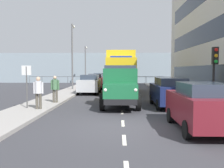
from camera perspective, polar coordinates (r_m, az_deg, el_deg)
The scene contains 19 objects.
ground_plane at distance 18.54m, azimuth 2.16°, elevation -3.27°, with size 80.00×80.00×0.00m, color #38383D.
sidewalk_left at distance 19.21m, azimuth 16.93°, elevation -2.96°, with size 2.26×35.92×0.15m, color #9E9993.
sidewalk_right at distance 19.12m, azimuth -12.68°, elevation -2.92°, with size 2.26×35.92×0.15m, color #9E9993.
road_centreline_markings at distance 17.48m, azimuth 2.20°, elevation -3.67°, with size 0.12×30.94×0.01m.
sea_horizon at distance 39.37m, azimuth 1.88°, elevation 3.94°, with size 80.00×0.80×5.00m, color #84939E.
seawall_railing at distance 35.79m, azimuth 1.91°, elevation 1.45°, with size 28.08×0.08×1.20m.
truck_vintage_green at distance 13.73m, azimuth 2.00°, elevation -0.70°, with size 2.17×5.64×2.43m.
lorry_cargo_yellow at distance 21.87m, azimuth 2.13°, elevation 3.21°, with size 2.58×8.20×3.87m.
car_maroon_kerbside_near at distance 9.04m, azimuth 20.97°, elevation -4.91°, with size 1.88×3.83×1.72m.
car_navy_kerbside_1 at distance 14.11m, azimuth 13.85°, elevation -1.84°, with size 1.90×4.06×1.72m.
car_silver_oppositeside_0 at distance 21.41m, azimuth -5.44°, elevation 0.02°, with size 1.88×3.92×1.72m.
car_red_oppositeside_1 at distance 26.70m, azimuth -4.04°, elevation 0.71°, with size 1.83×4.19×1.72m.
car_grey_oppositeside_2 at distance 32.57m, azimuth -3.01°, elevation 1.22°, with size 1.87×4.56×1.72m.
pedestrian_strolling at distance 12.68m, azimuth -17.48°, elevation -1.42°, with size 0.53×0.34×1.67m.
pedestrian_by_lamp at distance 14.94m, azimuth -13.69°, elevation -0.68°, with size 0.53×0.34×1.65m.
traffic_light_near at distance 13.28m, azimuth 23.69°, elevation 4.46°, with size 0.28×0.41×3.20m.
lamp_post_promenade at distance 25.30m, azimuth -9.60°, elevation 7.99°, with size 0.32×1.14×6.83m.
lamp_post_far at distance 35.05m, azimuth -6.45°, elevation 5.63°, with size 0.32×1.14×5.53m.
street_sign at distance 13.13m, azimuth -20.06°, elevation 1.11°, with size 0.50×0.07×2.25m.
Camera 1 is at (0.18, 8.81, 2.18)m, focal length 37.58 mm.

